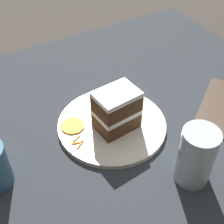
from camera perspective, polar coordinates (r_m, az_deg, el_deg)
ground_plane at (r=0.75m, az=-0.29°, el=-5.92°), size 6.00×6.00×0.00m
dining_table at (r=0.74m, az=-0.29°, el=-5.12°), size 0.94×1.11×0.03m
plate at (r=0.74m, az=-0.00°, el=-2.32°), size 0.26×0.26×0.01m
cake_slice at (r=0.70m, az=0.83°, el=0.37°), size 0.08×0.10×0.10m
cream_dollop at (r=0.79m, az=0.54°, el=3.71°), size 0.05×0.05×0.04m
orange_garnish at (r=0.73m, az=-7.20°, el=-2.49°), size 0.06×0.06×0.00m
carrot_shreds_scatter at (r=0.71m, az=-4.28°, el=-4.35°), size 0.05×0.19×0.00m
drinking_glass at (r=0.63m, az=14.95°, el=-8.34°), size 0.07×0.07×0.13m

